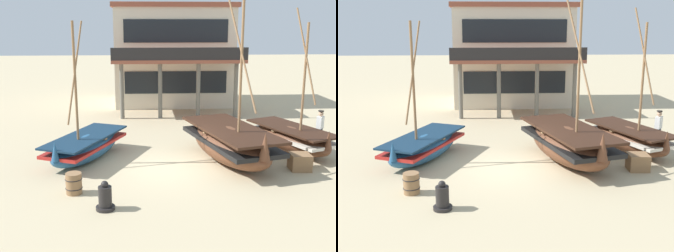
% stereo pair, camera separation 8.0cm
% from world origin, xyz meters
% --- Properties ---
extents(ground_plane, '(120.00, 120.00, 0.00)m').
position_xyz_m(ground_plane, '(0.00, 0.00, 0.00)').
color(ground_plane, tan).
extents(fishing_boat_near_left, '(3.12, 4.61, 6.03)m').
position_xyz_m(fishing_boat_near_left, '(5.39, 1.82, 0.60)').
color(fishing_boat_near_left, brown).
rests_on(fishing_boat_near_left, ground).
extents(fishing_boat_centre_large, '(3.44, 5.58, 6.55)m').
position_xyz_m(fishing_boat_centre_large, '(2.46, 0.56, 0.77)').
color(fishing_boat_centre_large, brown).
rests_on(fishing_boat_centre_large, ground).
extents(fishing_boat_far_right, '(3.20, 4.66, 5.50)m').
position_xyz_m(fishing_boat_far_right, '(-3.33, 1.17, 0.56)').
color(fishing_boat_far_right, '#23517A').
rests_on(fishing_boat_far_right, ground).
extents(fisherman_by_hull, '(0.41, 0.41, 1.68)m').
position_xyz_m(fisherman_by_hull, '(6.83, 2.29, 0.83)').
color(fisherman_by_hull, '#33333D').
rests_on(fisherman_by_hull, ground).
extents(capstan_winch, '(0.57, 0.57, 0.90)m').
position_xyz_m(capstan_winch, '(-2.15, -3.61, 0.36)').
color(capstan_winch, black).
rests_on(capstan_winch, ground).
extents(wooden_barrel, '(0.56, 0.56, 0.70)m').
position_xyz_m(wooden_barrel, '(-3.27, -2.34, 0.35)').
color(wooden_barrel, olive).
rests_on(wooden_barrel, ground).
extents(cargo_crate, '(0.79, 0.79, 0.62)m').
position_xyz_m(cargo_crate, '(4.90, -0.55, 0.31)').
color(cargo_crate, olive).
rests_on(cargo_crate, ground).
extents(harbor_building_main, '(8.06, 8.48, 6.71)m').
position_xyz_m(harbor_building_main, '(1.13, 13.80, 3.36)').
color(harbor_building_main, beige).
rests_on(harbor_building_main, ground).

